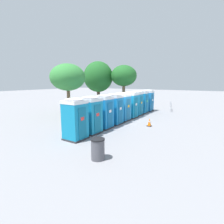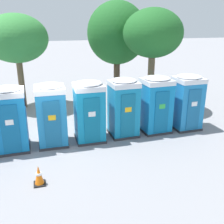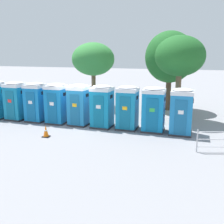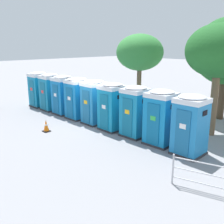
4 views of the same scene
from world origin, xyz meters
name	(u,v)px [view 1 (image 1 of 4)]	position (x,y,z in m)	size (l,w,h in m)	color
ground_plane	(122,120)	(0.00, 0.00, 0.00)	(120.00, 120.00, 0.00)	gray
portapotty_0	(75,119)	(-6.08, -0.18, 1.28)	(1.23, 1.21, 2.54)	#2D2D33
portapotty_1	(91,115)	(-4.56, -0.15, 1.28)	(1.24, 1.23, 2.54)	#2D2D33
portapotty_2	(104,111)	(-3.04, -0.11, 1.28)	(1.18, 1.21, 2.54)	#2D2D33
portapotty_3	(114,109)	(-1.52, -0.11, 1.28)	(1.22, 1.22, 2.54)	#2D2D33
portapotty_4	(123,106)	(0.00, -0.05, 1.28)	(1.18, 1.22, 2.54)	#2D2D33
portapotty_5	(131,105)	(1.52, -0.07, 1.28)	(1.21, 1.22, 2.54)	#2D2D33
portapotty_6	(136,103)	(3.04, 0.05, 1.28)	(1.19, 1.22, 2.54)	#2D2D33
portapotty_7	(142,101)	(4.56, 0.05, 1.28)	(1.27, 1.24, 2.54)	#2D2D33
portapotty_8	(148,100)	(6.08, -0.02, 1.28)	(1.22, 1.22, 2.54)	#2D2D33
street_tree_0	(68,78)	(-1.29, 5.39, 3.86)	(3.39, 3.39, 5.19)	brown
street_tree_1	(98,77)	(4.63, 6.17, 4.04)	(3.71, 3.71, 5.99)	#4C3826
street_tree_2	(124,76)	(5.61, 2.98, 4.14)	(3.14, 3.14, 5.45)	brown
trash_can	(98,149)	(-7.58, -3.03, 0.49)	(0.64, 0.64, 0.98)	#4C4C54
traffic_cone	(149,122)	(-0.63, -2.82, 0.31)	(0.36, 0.36, 0.64)	black
event_barrier	(171,106)	(7.94, -2.25, 0.57)	(1.97, 0.66, 1.05)	#B7B7BC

